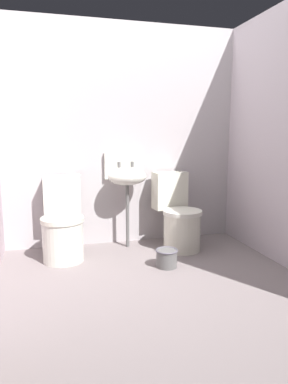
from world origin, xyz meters
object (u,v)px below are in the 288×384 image
toilet_right (178,218)px  sink (126,176)px  bucket (167,258)px  toilet_left (63,225)px

toilet_right → sink: sink is taller
sink → bucket: (0.22, -0.68, -0.67)m
sink → bucket: sink is taller
toilet_right → sink: size_ratio=0.79×
toilet_right → bucket: toilet_right is taller
toilet_left → toilet_right: (1.18, 0.00, 0.00)m
sink → toilet_left: bearing=-164.3°
toilet_left → bucket: 1.04m
toilet_right → sink: 0.70m
toilet_left → toilet_right: 1.18m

